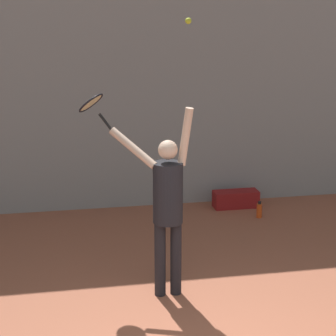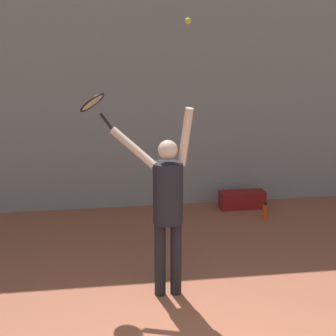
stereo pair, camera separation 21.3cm
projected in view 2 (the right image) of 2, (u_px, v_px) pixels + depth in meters
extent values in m
cube|color=gray|center=(135.00, 56.00, 9.67)|extent=(18.00, 0.10, 5.00)
cylinder|color=black|center=(160.00, 259.00, 7.02)|extent=(0.13, 0.13, 0.90)
cylinder|color=black|center=(176.00, 258.00, 7.05)|extent=(0.13, 0.13, 0.90)
cylinder|color=black|center=(168.00, 193.00, 6.83)|extent=(0.34, 0.34, 0.70)
sphere|color=beige|center=(168.00, 150.00, 6.70)|extent=(0.22, 0.22, 0.22)
cylinder|color=beige|center=(186.00, 137.00, 6.66)|extent=(0.20, 0.19, 0.66)
cylinder|color=beige|center=(133.00, 148.00, 6.81)|extent=(0.52, 0.45, 0.42)
cylinder|color=black|center=(107.00, 122.00, 6.91)|extent=(0.17, 0.12, 0.20)
torus|color=black|center=(92.00, 103.00, 6.92)|extent=(0.41, 0.43, 0.24)
cylinder|color=beige|center=(92.00, 103.00, 6.92)|extent=(0.34, 0.36, 0.19)
sphere|color=#CCDB2D|center=(188.00, 21.00, 6.24)|extent=(0.07, 0.07, 0.07)
cylinder|color=#D84C19|center=(265.00, 212.00, 9.64)|extent=(0.09, 0.09, 0.23)
cylinder|color=black|center=(265.00, 204.00, 9.61)|extent=(0.05, 0.05, 0.04)
cube|color=maroon|center=(242.00, 200.00, 10.15)|extent=(0.75, 0.29, 0.28)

